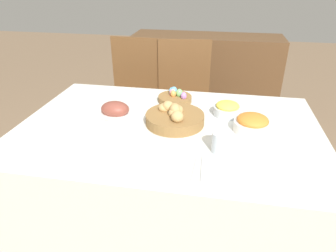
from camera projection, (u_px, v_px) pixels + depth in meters
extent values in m
plane|color=#7F664C|center=(168.00, 230.00, 1.90)|extent=(12.00, 12.00, 0.00)
cube|color=silver|center=(169.00, 183.00, 1.73)|extent=(1.55, 1.03, 0.75)
cylinder|color=brown|center=(102.00, 143.00, 2.42)|extent=(0.03, 0.03, 0.45)
cylinder|color=brown|center=(148.00, 149.00, 2.35)|extent=(0.03, 0.03, 0.45)
cylinder|color=brown|center=(119.00, 122.00, 2.76)|extent=(0.03, 0.03, 0.45)
cylinder|color=brown|center=(160.00, 126.00, 2.69)|extent=(0.03, 0.03, 0.45)
cube|color=brown|center=(131.00, 110.00, 2.45)|extent=(0.43, 0.43, 0.02)
cube|color=brown|center=(137.00, 70.00, 2.49)|extent=(0.42, 0.03, 0.53)
cylinder|color=brown|center=(156.00, 151.00, 2.33)|extent=(0.03, 0.03, 0.45)
cylinder|color=brown|center=(206.00, 153.00, 2.30)|extent=(0.03, 0.03, 0.45)
cylinder|color=brown|center=(161.00, 127.00, 2.67)|extent=(0.03, 0.03, 0.45)
cylinder|color=brown|center=(204.00, 129.00, 2.65)|extent=(0.03, 0.03, 0.45)
cube|color=brown|center=(182.00, 114.00, 2.38)|extent=(0.46, 0.46, 0.02)
cube|color=brown|center=(184.00, 72.00, 2.43)|extent=(0.42, 0.06, 0.53)
cube|color=brown|center=(205.00, 80.00, 3.12)|extent=(1.46, 0.44, 0.90)
cylinder|color=olive|center=(175.00, 119.00, 1.56)|extent=(0.31, 0.31, 0.06)
ellipsoid|color=tan|center=(175.00, 110.00, 1.54)|extent=(0.08, 0.10, 0.06)
ellipsoid|color=tan|center=(176.00, 110.00, 1.57)|extent=(0.09, 0.10, 0.06)
ellipsoid|color=tan|center=(174.00, 108.00, 1.57)|extent=(0.06, 0.08, 0.05)
ellipsoid|color=tan|center=(177.00, 117.00, 1.47)|extent=(0.07, 0.07, 0.06)
ellipsoid|color=tan|center=(165.00, 108.00, 1.60)|extent=(0.08, 0.08, 0.05)
ellipsoid|color=tan|center=(175.00, 113.00, 1.53)|extent=(0.09, 0.09, 0.05)
ellipsoid|color=tan|center=(168.00, 106.00, 1.59)|extent=(0.07, 0.08, 0.05)
cylinder|color=olive|center=(175.00, 99.00, 1.83)|extent=(0.20, 0.20, 0.03)
ellipsoid|color=#60B2E0|center=(172.00, 91.00, 1.86)|extent=(0.03, 0.03, 0.04)
ellipsoid|color=pink|center=(172.00, 93.00, 1.83)|extent=(0.04, 0.04, 0.04)
ellipsoid|color=#B27AD1|center=(184.00, 96.00, 1.78)|extent=(0.04, 0.04, 0.05)
ellipsoid|color=#F29E4C|center=(179.00, 93.00, 1.82)|extent=(0.04, 0.04, 0.05)
ellipsoid|color=#60B2E0|center=(174.00, 91.00, 1.85)|extent=(0.04, 0.04, 0.05)
ellipsoid|color=#7FCC7A|center=(179.00, 93.00, 1.82)|extent=(0.04, 0.04, 0.05)
ellipsoid|color=#F29E4C|center=(173.00, 94.00, 1.81)|extent=(0.03, 0.03, 0.04)
ellipsoid|color=white|center=(116.00, 114.00, 1.67)|extent=(0.24, 0.17, 0.01)
ellipsoid|color=brown|center=(115.00, 109.00, 1.66)|extent=(0.16, 0.12, 0.09)
cylinder|color=silver|center=(227.00, 111.00, 1.66)|extent=(0.15, 0.15, 0.05)
ellipsoid|color=#F4DB4C|center=(228.00, 106.00, 1.64)|extent=(0.13, 0.13, 0.05)
cylinder|color=white|center=(252.00, 126.00, 1.49)|extent=(0.18, 0.18, 0.05)
ellipsoid|color=orange|center=(253.00, 120.00, 1.48)|extent=(0.16, 0.16, 0.05)
cylinder|color=white|center=(157.00, 163.00, 1.25)|extent=(0.27, 0.27, 0.01)
cube|color=silver|center=(120.00, 160.00, 1.27)|extent=(0.02, 0.18, 0.00)
cube|color=silver|center=(195.00, 168.00, 1.22)|extent=(0.02, 0.18, 0.00)
cube|color=silver|center=(202.00, 169.00, 1.22)|extent=(0.02, 0.18, 0.00)
cylinder|color=silver|center=(221.00, 142.00, 1.31)|extent=(0.08, 0.08, 0.09)
cube|color=white|center=(112.00, 130.00, 1.48)|extent=(0.13, 0.08, 0.03)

